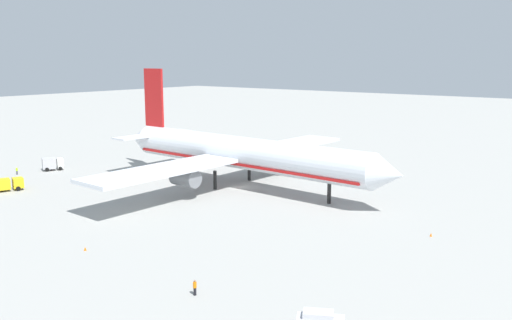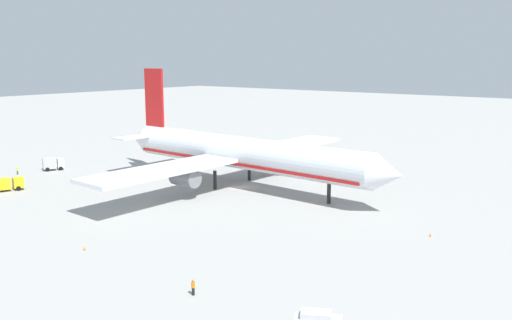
{
  "view_description": "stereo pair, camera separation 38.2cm",
  "coord_description": "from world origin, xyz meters",
  "px_view_note": "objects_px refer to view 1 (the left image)",
  "views": [
    {
      "loc": [
        68.38,
        -84.18,
        25.64
      ],
      "look_at": [
        1.14,
        2.72,
        5.25
      ],
      "focal_mm": 38.42,
      "sensor_mm": 36.0,
      "label": 1
    },
    {
      "loc": [
        68.68,
        -83.95,
        25.64
      ],
      "look_at": [
        1.14,
        2.72,
        5.25
      ],
      "focal_mm": 38.42,
      "sensor_mm": 36.0,
      "label": 2
    }
  ],
  "objects_px": {
    "traffic_cone_1": "(85,249)",
    "traffic_cone_3": "(431,235)",
    "airliner": "(239,153)",
    "service_truck_2": "(5,184)",
    "traffic_cone_2": "(156,153)",
    "ground_worker_0": "(195,287)",
    "ground_worker_1": "(17,171)",
    "service_truck_1": "(52,163)"
  },
  "relations": [
    {
      "from": "service_truck_1",
      "to": "ground_worker_1",
      "type": "xyz_separation_m",
      "value": [
        -1.77,
        -7.77,
        -0.72
      ]
    },
    {
      "from": "service_truck_2",
      "to": "traffic_cone_3",
      "type": "bearing_deg",
      "value": 17.31
    },
    {
      "from": "service_truck_2",
      "to": "traffic_cone_3",
      "type": "height_order",
      "value": "service_truck_2"
    },
    {
      "from": "service_truck_1",
      "to": "traffic_cone_1",
      "type": "relative_size",
      "value": 9.43
    },
    {
      "from": "ground_worker_1",
      "to": "service_truck_2",
      "type": "bearing_deg",
      "value": -36.33
    },
    {
      "from": "service_truck_1",
      "to": "traffic_cone_1",
      "type": "distance_m",
      "value": 59.69
    },
    {
      "from": "service_truck_2",
      "to": "ground_worker_1",
      "type": "relative_size",
      "value": 3.91
    },
    {
      "from": "service_truck_2",
      "to": "ground_worker_1",
      "type": "xyz_separation_m",
      "value": [
        -13.02,
        9.58,
        -0.54
      ]
    },
    {
      "from": "service_truck_1",
      "to": "service_truck_2",
      "type": "distance_m",
      "value": 20.68
    },
    {
      "from": "ground_worker_0",
      "to": "ground_worker_1",
      "type": "relative_size",
      "value": 1.02
    },
    {
      "from": "airliner",
      "to": "service_truck_2",
      "type": "distance_m",
      "value": 46.32
    },
    {
      "from": "airliner",
      "to": "traffic_cone_1",
      "type": "height_order",
      "value": "airliner"
    },
    {
      "from": "airliner",
      "to": "ground_worker_1",
      "type": "distance_m",
      "value": 51.72
    },
    {
      "from": "service_truck_2",
      "to": "service_truck_1",
      "type": "bearing_deg",
      "value": 122.98
    },
    {
      "from": "service_truck_1",
      "to": "traffic_cone_3",
      "type": "relative_size",
      "value": 9.43
    },
    {
      "from": "airliner",
      "to": "traffic_cone_3",
      "type": "height_order",
      "value": "airliner"
    },
    {
      "from": "traffic_cone_1",
      "to": "traffic_cone_3",
      "type": "xyz_separation_m",
      "value": [
        34.97,
        34.64,
        0.0
      ]
    },
    {
      "from": "ground_worker_1",
      "to": "traffic_cone_1",
      "type": "relative_size",
      "value": 3.14
    },
    {
      "from": "service_truck_1",
      "to": "ground_worker_1",
      "type": "height_order",
      "value": "service_truck_1"
    },
    {
      "from": "airliner",
      "to": "traffic_cone_1",
      "type": "relative_size",
      "value": 127.78
    },
    {
      "from": "service_truck_1",
      "to": "ground_worker_0",
      "type": "distance_m",
      "value": 79.93
    },
    {
      "from": "airliner",
      "to": "ground_worker_0",
      "type": "bearing_deg",
      "value": -55.8
    },
    {
      "from": "traffic_cone_1",
      "to": "ground_worker_0",
      "type": "bearing_deg",
      "value": -3.08
    },
    {
      "from": "traffic_cone_3",
      "to": "service_truck_1",
      "type": "bearing_deg",
      "value": -175.8
    },
    {
      "from": "service_truck_1",
      "to": "traffic_cone_2",
      "type": "height_order",
      "value": "service_truck_1"
    },
    {
      "from": "service_truck_1",
      "to": "traffic_cone_2",
      "type": "relative_size",
      "value": 9.43
    },
    {
      "from": "traffic_cone_1",
      "to": "traffic_cone_2",
      "type": "bearing_deg",
      "value": 130.91
    },
    {
      "from": "service_truck_2",
      "to": "ground_worker_0",
      "type": "height_order",
      "value": "service_truck_2"
    },
    {
      "from": "ground_worker_0",
      "to": "ground_worker_1",
      "type": "xyz_separation_m",
      "value": [
        -76.1,
        21.61,
        -0.02
      ]
    },
    {
      "from": "traffic_cone_2",
      "to": "service_truck_1",
      "type": "bearing_deg",
      "value": -93.66
    },
    {
      "from": "service_truck_1",
      "to": "traffic_cone_3",
      "type": "xyz_separation_m",
      "value": [
        87.56,
        6.44,
        -1.32
      ]
    },
    {
      "from": "ground_worker_0",
      "to": "ground_worker_1",
      "type": "height_order",
      "value": "ground_worker_0"
    },
    {
      "from": "airliner",
      "to": "service_truck_2",
      "type": "xyz_separation_m",
      "value": [
        -33.36,
        -31.69,
        -5.36
      ]
    },
    {
      "from": "traffic_cone_1",
      "to": "traffic_cone_2",
      "type": "height_order",
      "value": "same"
    },
    {
      "from": "airliner",
      "to": "traffic_cone_3",
      "type": "relative_size",
      "value": 127.78
    },
    {
      "from": "ground_worker_0",
      "to": "traffic_cone_1",
      "type": "distance_m",
      "value": 21.78
    },
    {
      "from": "ground_worker_0",
      "to": "traffic_cone_3",
      "type": "xyz_separation_m",
      "value": [
        13.23,
        35.81,
        -0.63
      ]
    },
    {
      "from": "airliner",
      "to": "ground_worker_1",
      "type": "height_order",
      "value": "airliner"
    },
    {
      "from": "airliner",
      "to": "traffic_cone_2",
      "type": "distance_m",
      "value": 46.01
    },
    {
      "from": "service_truck_1",
      "to": "ground_worker_0",
      "type": "xyz_separation_m",
      "value": [
        74.33,
        -29.37,
        -0.7
      ]
    },
    {
      "from": "traffic_cone_1",
      "to": "traffic_cone_3",
      "type": "distance_m",
      "value": 49.22
    },
    {
      "from": "airliner",
      "to": "traffic_cone_2",
      "type": "relative_size",
      "value": 127.78
    }
  ]
}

